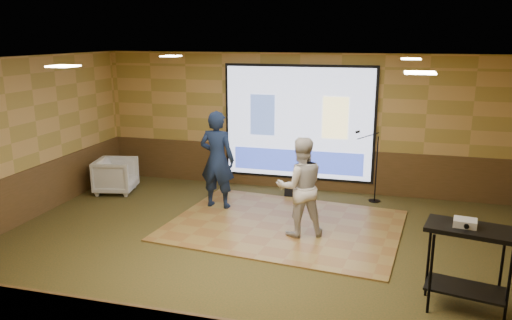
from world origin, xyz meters
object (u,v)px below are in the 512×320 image
(dance_floor, at_px, (284,225))
(duffel_bag, at_px, (295,190))
(projector_screen, at_px, (298,124))
(mic_stand, at_px, (373,178))
(projector, at_px, (465,223))
(av_table, at_px, (469,250))
(player_right, at_px, (300,187))
(banquet_chair, at_px, (116,176))
(player_left, at_px, (217,160))

(dance_floor, distance_m, duffel_bag, 1.81)
(projector_screen, distance_m, mic_stand, 1.98)
(projector_screen, height_order, projector, projector_screen)
(av_table, bearing_deg, projector, 169.01)
(dance_floor, relative_size, player_right, 2.37)
(mic_stand, height_order, banquet_chair, mic_stand)
(dance_floor, distance_m, projector, 3.62)
(mic_stand, bearing_deg, projector_screen, 160.82)
(projector, bearing_deg, av_table, -2.46)
(projector_screen, xyz_separation_m, projector, (2.89, -4.43, -0.33))
(projector, distance_m, mic_stand, 4.23)
(mic_stand, relative_size, duffel_bag, 3.61)
(av_table, distance_m, banquet_chair, 7.46)
(player_left, bearing_deg, duffel_bag, -135.35)
(player_right, bearing_deg, dance_floor, -70.83)
(av_table, xyz_separation_m, banquet_chair, (-6.75, 3.16, -0.42))
(dance_floor, xyz_separation_m, banquet_chair, (-3.98, 1.00, 0.36))
(player_right, relative_size, duffel_bag, 4.13)
(dance_floor, height_order, projector, projector)
(player_left, bearing_deg, projector_screen, -124.76)
(projector_screen, xyz_separation_m, player_right, (0.54, -2.66, -0.59))
(dance_floor, xyz_separation_m, mic_stand, (1.47, 1.85, 0.48))
(projector_screen, distance_m, player_left, 2.16)
(dance_floor, bearing_deg, av_table, -38.01)
(duffel_bag, bearing_deg, mic_stand, 1.49)
(player_left, height_order, mic_stand, player_left)
(mic_stand, bearing_deg, dance_floor, -133.05)
(player_right, height_order, banquet_chair, player_right)
(projector_screen, height_order, banquet_chair, projector_screen)
(projector_screen, height_order, mic_stand, projector_screen)
(projector_screen, bearing_deg, mic_stand, -14.58)
(projector, xyz_separation_m, mic_stand, (-1.23, 3.99, -0.65))
(projector, relative_size, banquet_chair, 0.32)
(projector_screen, relative_size, dance_floor, 0.82)
(player_left, bearing_deg, dance_floor, 160.64)
(banquet_chair, bearing_deg, projector, -127.24)
(mic_stand, bearing_deg, banquet_chair, -175.72)
(mic_stand, relative_size, banquet_chair, 1.79)
(player_left, relative_size, mic_stand, 1.30)
(av_table, bearing_deg, mic_stand, 107.98)
(player_left, xyz_separation_m, av_table, (4.26, -2.78, -0.20))
(av_table, relative_size, projector, 4.10)
(player_left, xyz_separation_m, duffel_bag, (1.34, 1.19, -0.86))
(player_right, height_order, mic_stand, player_right)
(player_right, bearing_deg, player_left, -51.59)
(mic_stand, bearing_deg, av_table, -76.62)
(av_table, bearing_deg, player_left, 146.85)
(player_right, relative_size, mic_stand, 1.15)
(player_left, xyz_separation_m, player_right, (1.83, -1.00, -0.11))
(player_left, height_order, player_right, player_left)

